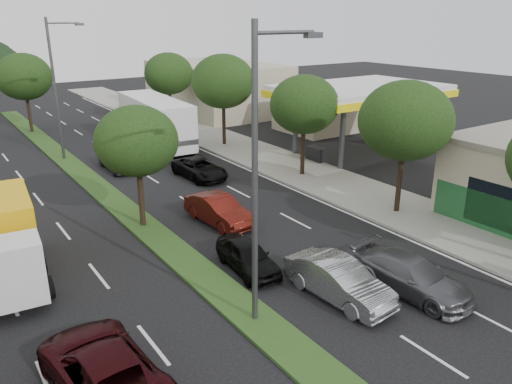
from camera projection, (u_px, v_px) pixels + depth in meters
sidewalk_right at (265, 157)px, 37.31m from camera, size 5.00×90.00×0.15m
median at (85, 176)px, 32.98m from camera, size 1.60×56.00×0.12m
gas_canopy at (360, 93)px, 36.92m from camera, size 12.20×8.20×5.25m
bldg_right_far at (217, 87)px, 54.96m from camera, size 10.00×16.00×5.20m
tree_r_b at (405, 121)px, 25.28m from camera, size 4.80×4.80×6.94m
tree_r_c at (304, 105)px, 31.60m from camera, size 4.40×4.40×6.48m
tree_r_d at (223, 81)px, 39.22m from camera, size 5.00×5.00×7.17m
tree_r_e at (169, 74)px, 47.09m from camera, size 4.60×4.60×6.71m
tree_med_near at (137, 141)px, 23.75m from camera, size 4.00×4.00×6.02m
tree_med_far at (24, 77)px, 43.76m from camera, size 4.80×4.80×6.94m
streetlight_near at (260, 167)px, 15.70m from camera, size 2.60×0.25×10.00m
streetlight_mid at (57, 83)px, 35.13m from camera, size 2.60×0.25×10.00m
sedan_silver at (339, 280)px, 18.61m from camera, size 1.90×4.63×1.49m
suv_maroon at (103, 368)px, 13.95m from camera, size 2.85×5.58×1.51m
car_queue_a at (248, 256)px, 20.70m from camera, size 1.86×3.89×1.28m
car_queue_b at (411, 275)px, 19.03m from camera, size 2.37×5.01×1.41m
car_queue_c at (219, 210)px, 25.38m from camera, size 1.88×4.50×1.45m
car_queue_d at (200, 168)px, 32.60m from camera, size 2.30×4.68×1.28m
car_queue_e at (118, 158)px, 34.46m from camera, size 1.94×4.56×1.54m
car_queue_f at (123, 128)px, 44.05m from camera, size 2.03×4.80×1.38m
box_truck at (5, 243)px, 19.85m from camera, size 3.08×6.80×3.26m
motorhome at (155, 121)px, 39.76m from camera, size 3.91×10.48×3.95m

